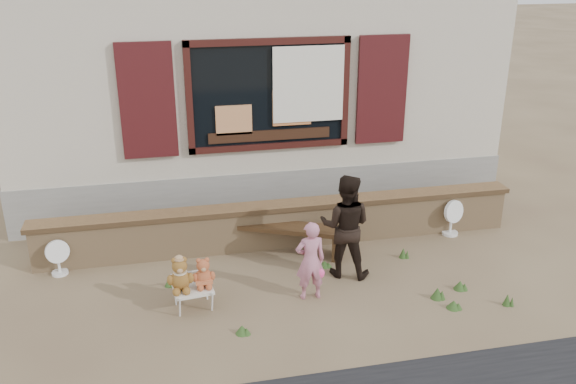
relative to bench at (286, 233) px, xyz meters
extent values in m
plane|color=brown|center=(0.00, -0.74, -0.32)|extent=(80.00, 80.00, 0.00)
cube|color=#9F9381|center=(0.00, 3.76, 2.08)|extent=(8.00, 5.00, 3.20)
cube|color=gray|center=(0.00, 3.76, 0.08)|extent=(8.04, 5.04, 0.80)
cube|color=black|center=(0.00, 1.23, 1.73)|extent=(2.30, 0.04, 1.50)
cube|color=#34120F|center=(0.00, 1.21, 2.53)|extent=(2.50, 0.08, 0.10)
cube|color=#34120F|center=(0.00, 1.21, 0.93)|extent=(2.50, 0.08, 0.10)
cube|color=#34120F|center=(-1.20, 1.21, 1.73)|extent=(0.10, 0.08, 1.70)
cube|color=#34120F|center=(1.20, 1.21, 1.73)|extent=(0.10, 0.08, 1.70)
cube|color=#360E10|center=(-1.80, 1.20, 1.73)|extent=(0.80, 0.07, 1.70)
cube|color=#360E10|center=(1.80, 1.20, 1.73)|extent=(0.80, 0.07, 1.70)
cube|color=white|center=(0.60, 1.16, 1.88)|extent=(1.10, 0.02, 1.15)
cube|color=black|center=(0.00, 1.20, 1.11)|extent=(1.90, 0.06, 0.16)
cube|color=tan|center=(-0.55, 1.20, 1.38)|extent=(0.55, 0.06, 0.45)
cube|color=#E08447|center=(0.35, 1.20, 1.53)|extent=(0.60, 0.06, 0.55)
cube|color=tan|center=(0.00, 0.26, -0.02)|extent=(7.00, 0.30, 0.60)
cube|color=brown|center=(0.00, 0.26, 0.31)|extent=(7.10, 0.36, 0.07)
cube|color=#352312|center=(0.00, 0.00, 0.09)|extent=(1.69, 1.03, 0.06)
cube|color=#352312|center=(-0.68, 0.31, -0.14)|extent=(0.23, 0.33, 0.36)
cube|color=#352312|center=(0.68, -0.31, -0.14)|extent=(0.23, 0.33, 0.36)
cube|color=silver|center=(-1.41, -1.19, -0.05)|extent=(0.51, 0.46, 0.04)
cylinder|color=silver|center=(-1.59, -1.39, -0.19)|extent=(0.02, 0.02, 0.25)
cylinder|color=silver|center=(-1.20, -1.34, -0.19)|extent=(0.02, 0.02, 0.25)
cylinder|color=silver|center=(-1.63, -1.04, -0.19)|extent=(0.02, 0.02, 0.25)
cylinder|color=silver|center=(-1.24, -0.99, -0.19)|extent=(0.02, 0.02, 0.25)
imported|color=#CF7C97|center=(0.04, -1.26, 0.20)|extent=(0.38, 0.25, 1.04)
imported|color=black|center=(0.64, -0.77, 0.39)|extent=(0.85, 0.77, 1.42)
cylinder|color=white|center=(-3.13, 0.03, -0.30)|extent=(0.22, 0.22, 0.04)
cylinder|color=white|center=(-3.13, 0.03, -0.16)|extent=(0.04, 0.04, 0.28)
cylinder|color=white|center=(-3.13, 0.03, 0.04)|extent=(0.33, 0.21, 0.32)
cylinder|color=white|center=(2.60, 0.06, -0.30)|extent=(0.24, 0.24, 0.04)
cylinder|color=white|center=(2.60, 0.06, -0.14)|extent=(0.04, 0.04, 0.31)
cylinder|color=white|center=(2.60, 0.06, 0.08)|extent=(0.37, 0.22, 0.36)
cone|color=#305120|center=(0.43, -0.52, -0.27)|extent=(0.16, 0.16, 0.08)
cone|color=#305120|center=(1.98, -1.49, -0.26)|extent=(0.16, 0.16, 0.12)
cone|color=#305120|center=(2.37, -1.96, -0.24)|extent=(0.10, 0.10, 0.16)
cone|color=#305120|center=(-1.70, -0.61, -0.26)|extent=(0.11, 0.11, 0.11)
cone|color=#305120|center=(1.60, -0.51, -0.24)|extent=(0.11, 0.11, 0.15)
cone|color=#305120|center=(1.69, -1.89, -0.26)|extent=(0.17, 0.17, 0.11)
cone|color=#305120|center=(-0.92, -1.86, -0.26)|extent=(0.15, 0.15, 0.11)
cone|color=#305120|center=(1.60, -1.63, -0.24)|extent=(0.16, 0.16, 0.15)
camera|label=1|loc=(-1.65, -7.73, 3.76)|focal=38.00mm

